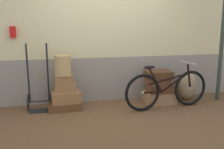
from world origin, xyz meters
name	(u,v)px	position (x,y,z in m)	size (l,w,h in m)	color
ground	(114,114)	(0.00, 0.00, -0.03)	(8.81, 5.20, 0.06)	brown
station_building	(105,31)	(0.01, 0.85, 1.40)	(6.81, 0.74, 2.78)	gray
suitcase_0	(65,105)	(-0.84, 0.39, 0.07)	(0.60, 0.43, 0.14)	brown
suitcase_1	(66,97)	(-0.82, 0.38, 0.24)	(0.52, 0.38, 0.20)	olive
suitcase_2	(65,87)	(-0.82, 0.41, 0.41)	(0.39, 0.30, 0.14)	olive
suitcase_3	(63,79)	(-0.85, 0.40, 0.56)	(0.32, 0.25, 0.16)	olive
suitcase_4	(159,97)	(1.01, 0.36, 0.11)	(0.59, 0.46, 0.22)	#9E754C
suitcase_5	(160,88)	(1.02, 0.36, 0.29)	(0.50, 0.42, 0.16)	brown
suitcase_6	(158,81)	(0.98, 0.39, 0.43)	(0.43, 0.34, 0.12)	brown
suitcase_7	(158,74)	(0.98, 0.38, 0.57)	(0.50, 0.38, 0.14)	#4C2D19
wicker_basket	(63,65)	(-0.85, 0.39, 0.81)	(0.29, 0.29, 0.36)	tan
luggage_trolley	(39,95)	(-1.29, 0.45, 0.27)	(0.43, 0.37, 1.21)	black
burlap_sack	(187,86)	(1.65, 0.44, 0.29)	(0.40, 0.34, 0.58)	#9E8966
bicycle	(167,89)	(1.00, 0.01, 0.36)	(1.67, 0.46, 0.85)	black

